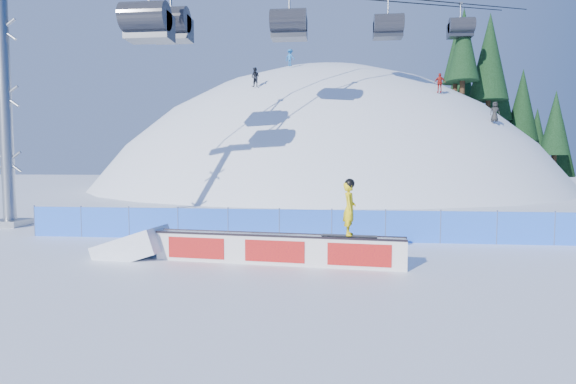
# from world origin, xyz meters

# --- Properties ---
(ground) EXTENTS (160.00, 160.00, 0.00)m
(ground) POSITION_xyz_m (0.00, 0.00, 0.00)
(ground) COLOR white
(ground) RESTS_ON ground
(snow_hill) EXTENTS (64.00, 64.00, 64.00)m
(snow_hill) POSITION_xyz_m (0.00, 42.00, -18.00)
(snow_hill) COLOR silver
(snow_hill) RESTS_ON ground
(treeline) EXTENTS (25.46, 12.97, 20.33)m
(treeline) POSITION_xyz_m (25.19, 40.46, 8.87)
(treeline) COLOR #362315
(treeline) RESTS_ON ground
(safety_fence) EXTENTS (22.05, 0.05, 1.30)m
(safety_fence) POSITION_xyz_m (0.00, 4.50, 0.60)
(safety_fence) COLOR blue
(safety_fence) RESTS_ON ground
(rail_box) EXTENTS (7.51, 1.32, 0.90)m
(rail_box) POSITION_xyz_m (-0.62, 0.60, 0.44)
(rail_box) COLOR white
(rail_box) RESTS_ON ground
(snow_ramp) EXTENTS (2.36, 1.62, 1.39)m
(snow_ramp) POSITION_xyz_m (-5.28, 1.10, 0.00)
(snow_ramp) COLOR white
(snow_ramp) RESTS_ON ground
(snowboarder) EXTENTS (1.60, 0.59, 1.65)m
(snowboarder) POSITION_xyz_m (1.51, 0.37, 1.71)
(snowboarder) COLOR black
(snowboarder) RESTS_ON rail_box
(distant_skiers) EXTENTS (21.17, 7.20, 7.82)m
(distant_skiers) POSITION_xyz_m (2.54, 29.12, 10.53)
(distant_skiers) COLOR black
(distant_skiers) RESTS_ON ground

